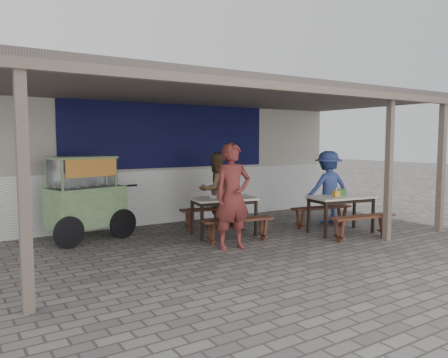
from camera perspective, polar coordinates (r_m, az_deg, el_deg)
ground at (r=7.80m, az=4.48°, el=-8.79°), size 60.00×60.00×0.00m
back_wall at (r=10.64m, az=-7.32°, el=4.22°), size 9.00×1.28×3.50m
warung_roof at (r=8.36m, az=0.88°, el=10.89°), size 9.00×4.21×2.81m
table_left at (r=8.54m, az=-0.02°, el=-3.01°), size 1.34×0.91×0.75m
bench_left_street at (r=7.99m, az=1.84°, el=-6.01°), size 1.36×0.52×0.45m
bench_left_wall at (r=9.21m, az=-1.62°, el=-4.53°), size 1.36×0.52×0.45m
table_right at (r=9.10m, az=15.04°, el=-2.68°), size 1.38×0.86×0.75m
bench_right_street at (r=8.68m, az=17.64°, el=-5.34°), size 1.42×0.48×0.45m
bench_right_wall at (r=9.63m, az=12.62°, el=-4.22°), size 1.42×0.48×0.45m
vendor_cart at (r=8.52m, az=-17.65°, el=-2.00°), size 1.86×1.09×1.57m
patron_street_side at (r=7.47m, az=1.15°, el=-2.27°), size 0.71×0.51×1.83m
patron_wall_side at (r=9.39m, az=-1.10°, el=-1.42°), size 0.80×0.64×1.61m
patron_right_table at (r=10.12m, az=13.43°, el=-1.04°), size 1.16×0.81×1.63m
tissue_box at (r=9.03m, az=14.45°, el=-1.84°), size 0.14×0.14×0.11m
donation_box at (r=9.28m, az=15.03°, el=-1.65°), size 0.21×0.18×0.12m
condiment_jar at (r=8.69m, az=1.37°, el=-1.98°), size 0.09×0.09×0.10m
condiment_bowl at (r=8.52m, az=-1.56°, el=-2.32°), size 0.21×0.21×0.04m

